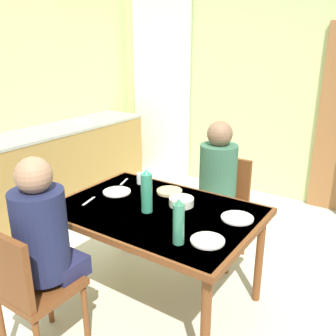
# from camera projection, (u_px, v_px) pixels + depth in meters

# --- Properties ---
(ground_plane) EXTENTS (5.73, 5.73, 0.00)m
(ground_plane) POSITION_uv_depth(u_px,v_px,m) (140.00, 268.00, 3.06)
(ground_plane) COLOR beige
(wall_back) EXTENTS (4.01, 0.10, 2.88)m
(wall_back) POSITION_uv_depth(u_px,v_px,m) (251.00, 74.00, 4.33)
(wall_back) COLOR #C2D38C
(wall_back) RESTS_ON ground_plane
(wall_left) EXTENTS (0.10, 3.31, 2.88)m
(wall_left) POSITION_uv_depth(u_px,v_px,m) (31.00, 76.00, 4.03)
(wall_left) COLOR #C6D78B
(wall_left) RESTS_ON ground_plane
(curtain_panel) EXTENTS (0.90, 0.03, 2.42)m
(curtain_panel) POSITION_uv_depth(u_px,v_px,m) (161.00, 88.00, 4.98)
(curtain_panel) COLOR white
(curtain_panel) RESTS_ON ground_plane
(kitchen_counter) EXTENTS (0.61, 2.21, 0.91)m
(kitchen_counter) POSITION_uv_depth(u_px,v_px,m) (64.00, 165.00, 4.23)
(kitchen_counter) COLOR olive
(kitchen_counter) RESTS_ON ground_plane
(dining_table) EXTENTS (1.35, 0.94, 0.72)m
(dining_table) POSITION_uv_depth(u_px,v_px,m) (156.00, 218.00, 2.48)
(dining_table) COLOR brown
(dining_table) RESTS_ON ground_plane
(chair_near_diner) EXTENTS (0.40, 0.40, 0.87)m
(chair_near_diner) POSITION_uv_depth(u_px,v_px,m) (28.00, 287.00, 2.03)
(chair_near_diner) COLOR brown
(chair_near_diner) RESTS_ON ground_plane
(chair_far_diner) EXTENTS (0.40, 0.40, 0.87)m
(chair_far_diner) POSITION_uv_depth(u_px,v_px,m) (223.00, 202.00, 3.12)
(chair_far_diner) COLOR brown
(chair_far_diner) RESTS_ON ground_plane
(person_near_diner) EXTENTS (0.30, 0.37, 0.77)m
(person_near_diner) POSITION_uv_depth(u_px,v_px,m) (43.00, 231.00, 2.05)
(person_near_diner) COLOR #23264E
(person_near_diner) RESTS_ON ground_plane
(person_far_diner) EXTENTS (0.30, 0.37, 0.77)m
(person_far_diner) POSITION_uv_depth(u_px,v_px,m) (217.00, 175.00, 2.92)
(person_far_diner) COLOR #336252
(person_far_diner) RESTS_ON ground_plane
(water_bottle_green_near) EXTENTS (0.07, 0.07, 0.30)m
(water_bottle_green_near) POSITION_uv_depth(u_px,v_px,m) (147.00, 192.00, 2.38)
(water_bottle_green_near) COLOR #31926D
(water_bottle_green_near) RESTS_ON dining_table
(water_bottle_green_far) EXTENTS (0.06, 0.06, 0.27)m
(water_bottle_green_far) POSITION_uv_depth(u_px,v_px,m) (179.00, 223.00, 2.00)
(water_bottle_green_far) COLOR #3A8765
(water_bottle_green_far) RESTS_ON dining_table
(serving_bowl_center) EXTENTS (0.17, 0.17, 0.05)m
(serving_bowl_center) POSITION_uv_depth(u_px,v_px,m) (181.00, 202.00, 2.51)
(serving_bowl_center) COLOR silver
(serving_bowl_center) RESTS_ON dining_table
(dinner_plate_near_left) EXTENTS (0.21, 0.21, 0.01)m
(dinner_plate_near_left) POSITION_uv_depth(u_px,v_px,m) (237.00, 218.00, 2.32)
(dinner_plate_near_left) COLOR white
(dinner_plate_near_left) RESTS_ON dining_table
(dinner_plate_near_right) EXTENTS (0.21, 0.21, 0.01)m
(dinner_plate_near_right) POSITION_uv_depth(u_px,v_px,m) (117.00, 192.00, 2.73)
(dinner_plate_near_right) COLOR white
(dinner_plate_near_right) RESTS_ON dining_table
(dinner_plate_far_center) EXTENTS (0.19, 0.19, 0.01)m
(dinner_plate_far_center) POSITION_uv_depth(u_px,v_px,m) (208.00, 241.00, 2.05)
(dinner_plate_far_center) COLOR white
(dinner_plate_far_center) RESTS_ON dining_table
(drinking_glass_by_near_diner) EXTENTS (0.06, 0.06, 0.09)m
(drinking_glass_by_near_diner) POSITION_uv_depth(u_px,v_px,m) (140.00, 178.00, 2.90)
(drinking_glass_by_near_diner) COLOR silver
(drinking_glass_by_near_diner) RESTS_ON dining_table
(bread_plate_sliced) EXTENTS (0.19, 0.19, 0.02)m
(bread_plate_sliced) POSITION_uv_depth(u_px,v_px,m) (169.00, 191.00, 2.73)
(bread_plate_sliced) COLOR #DBB77A
(bread_plate_sliced) RESTS_ON dining_table
(cutlery_knife_near) EXTENTS (0.05, 0.15, 0.00)m
(cutlery_knife_near) POSITION_uv_depth(u_px,v_px,m) (89.00, 201.00, 2.58)
(cutlery_knife_near) COLOR silver
(cutlery_knife_near) RESTS_ON dining_table
(cutlery_fork_near) EXTENTS (0.10, 0.13, 0.00)m
(cutlery_fork_near) POSITION_uv_depth(u_px,v_px,m) (181.00, 223.00, 2.27)
(cutlery_fork_near) COLOR silver
(cutlery_fork_near) RESTS_ON dining_table
(cutlery_knife_far) EXTENTS (0.07, 0.15, 0.00)m
(cutlery_knife_far) POSITION_uv_depth(u_px,v_px,m) (124.00, 182.00, 2.94)
(cutlery_knife_far) COLOR silver
(cutlery_knife_far) RESTS_ON dining_table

